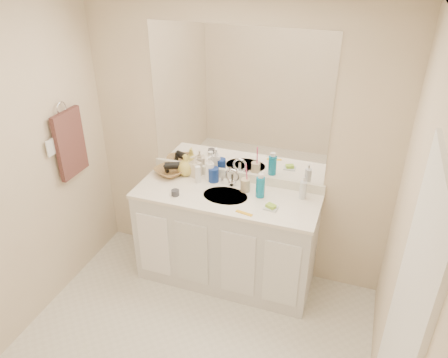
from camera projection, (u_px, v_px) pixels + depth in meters
ceiling at (152, 18)px, 1.96m from camera, size 2.60×2.60×0.02m
wall_back at (237, 145)px, 3.62m from camera, size 2.60×0.02×2.40m
wall_right at (405, 285)px, 2.17m from camera, size 0.02×2.60×2.40m
vanity_cabinet at (226, 239)px, 3.77m from camera, size 1.50×0.55×0.85m
countertop at (226, 196)px, 3.56m from camera, size 1.52×0.57×0.03m
backsplash at (236, 176)px, 3.75m from camera, size 1.52×0.03×0.08m
sink_basin at (225, 197)px, 3.54m from camera, size 0.37×0.37×0.02m
faucet at (232, 179)px, 3.66m from camera, size 0.02×0.02×0.11m
mirror at (237, 104)px, 3.44m from camera, size 1.48×0.01×1.20m
blue_mug at (214, 175)px, 3.71m from camera, size 0.12×0.12×0.12m
tan_cup at (245, 185)px, 3.58m from camera, size 0.10×0.10×0.11m
toothbrush at (247, 175)px, 3.53m from camera, size 0.02×0.04×0.21m
mouthwash_bottle at (260, 187)px, 3.48m from camera, size 0.09×0.09×0.17m
clear_pump_bottle at (303, 190)px, 3.47m from camera, size 0.06×0.06×0.15m
soap_dish at (271, 208)px, 3.36m from camera, size 0.11×0.09×0.01m
green_soap at (271, 206)px, 3.35m from camera, size 0.09×0.08×0.03m
orange_comb at (244, 213)px, 3.31m from camera, size 0.14×0.05×0.01m
dark_jar at (175, 193)px, 3.53m from camera, size 0.07×0.07×0.05m
extra_white_bottle at (198, 174)px, 3.69m from camera, size 0.06×0.06×0.15m
soap_bottle_white at (210, 168)px, 3.71m from camera, size 0.10×0.10×0.22m
soap_bottle_cream at (195, 166)px, 3.78m from camera, size 0.12×0.12×0.20m
soap_bottle_yellow at (186, 165)px, 3.80m from camera, size 0.18×0.18×0.19m
wicker_basket at (171, 171)px, 3.83m from camera, size 0.34×0.34×0.06m
hair_dryer at (172, 166)px, 3.80m from camera, size 0.14×0.11×0.06m
towel_ring at (61, 108)px, 3.39m from camera, size 0.01×0.11×0.11m
hand_towel at (70, 144)px, 3.53m from camera, size 0.04×0.32×0.55m
switch_plate at (50, 148)px, 3.35m from camera, size 0.01×0.08×0.13m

